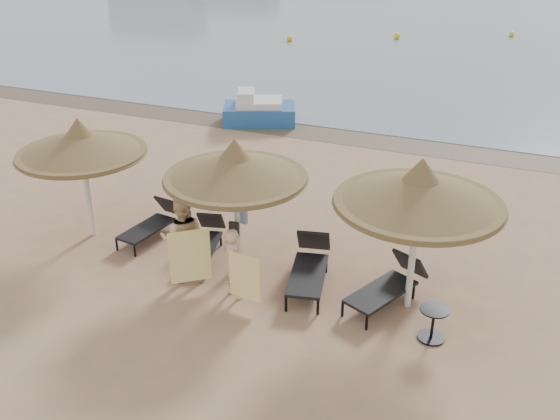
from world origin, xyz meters
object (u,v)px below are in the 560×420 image
(lounger_near_right, at_px, (309,265))
(lounger_far_right, at_px, (390,284))
(lounger_near_left, at_px, (205,239))
(pedal_boat, at_px, (258,111))
(palapa_center, at_px, (235,167))
(person_left, at_px, (182,232))
(person_right, at_px, (233,258))
(palapa_left, at_px, (81,143))
(lounger_far_left, at_px, (153,222))
(side_table, at_px, (433,325))
(palapa_right, at_px, (420,191))

(lounger_near_right, height_order, lounger_far_right, lounger_near_right)
(lounger_near_left, height_order, pedal_boat, pedal_boat)
(palapa_center, distance_m, person_left, 1.69)
(person_left, bearing_deg, person_right, 145.62)
(palapa_center, bearing_deg, pedal_boat, 111.39)
(palapa_left, relative_size, pedal_boat, 1.01)
(lounger_near_right, bearing_deg, lounger_far_left, 160.54)
(palapa_center, bearing_deg, lounger_far_right, -0.55)
(side_table, bearing_deg, lounger_far_left, 167.98)
(palapa_center, distance_m, person_right, 1.81)
(palapa_right, relative_size, lounger_far_left, 1.68)
(lounger_far_right, bearing_deg, lounger_far_left, -161.46)
(palapa_center, height_order, person_left, palapa_center)
(palapa_right, relative_size, pedal_boat, 1.08)
(lounger_far_left, relative_size, pedal_boat, 0.64)
(palapa_right, distance_m, lounger_far_left, 6.44)
(lounger_far_left, relative_size, person_left, 0.84)
(lounger_far_left, distance_m, side_table, 6.83)
(lounger_far_right, height_order, side_table, lounger_far_right)
(lounger_near_left, bearing_deg, lounger_far_left, 156.88)
(side_table, height_order, pedal_boat, pedal_boat)
(palapa_left, bearing_deg, lounger_far_left, 19.68)
(palapa_right, bearing_deg, palapa_left, 179.41)
(lounger_near_left, xyz_separation_m, person_left, (0.11, -1.08, 0.74))
(lounger_near_right, relative_size, side_table, 3.35)
(person_right, bearing_deg, lounger_far_left, -3.72)
(side_table, distance_m, person_left, 5.13)
(palapa_left, distance_m, pedal_boat, 9.24)
(palapa_left, xyz_separation_m, lounger_far_right, (7.05, -0.07, -1.88))
(lounger_near_left, relative_size, person_left, 0.83)
(lounger_near_right, distance_m, person_right, 1.65)
(lounger_near_right, bearing_deg, palapa_center, 168.24)
(person_left, height_order, person_right, person_left)
(palapa_center, distance_m, side_table, 4.78)
(side_table, bearing_deg, palapa_right, 125.14)
(pedal_boat, bearing_deg, lounger_near_right, -82.65)
(pedal_boat, bearing_deg, palapa_right, -74.01)
(lounger_far_left, distance_m, lounger_near_left, 1.51)
(palapa_right, height_order, lounger_far_left, palapa_right)
(person_left, bearing_deg, side_table, 154.09)
(palapa_center, xyz_separation_m, side_table, (4.25, -0.90, -2.01))
(palapa_left, bearing_deg, pedal_boat, 88.58)
(side_table, relative_size, pedal_boat, 0.22)
(side_table, bearing_deg, palapa_left, 173.33)
(side_table, height_order, person_left, person_left)
(side_table, xyz_separation_m, person_right, (-3.85, -0.12, 0.57))
(palapa_left, xyz_separation_m, lounger_far_left, (1.35, 0.48, -1.91))
(palapa_left, bearing_deg, palapa_right, -0.59)
(palapa_left, distance_m, side_table, 8.32)
(lounger_near_left, bearing_deg, pedal_boat, 93.01)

